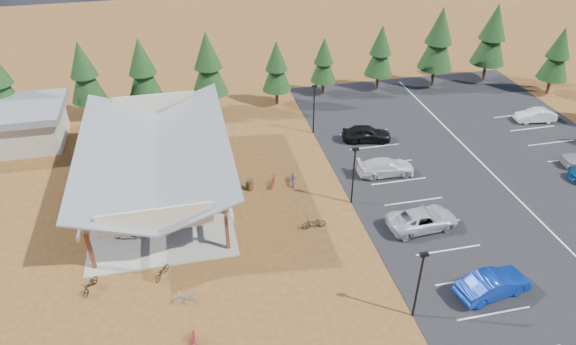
{
  "coord_description": "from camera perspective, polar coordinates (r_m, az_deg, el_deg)",
  "views": [
    {
      "loc": [
        -7.25,
        -29.54,
        24.87
      ],
      "look_at": [
        0.3,
        4.45,
        2.02
      ],
      "focal_mm": 32.0,
      "sensor_mm": 36.0,
      "label": 1
    }
  ],
  "objects": [
    {
      "name": "bike_pavilion",
      "position": [
        42.26,
        -14.54,
        2.23
      ],
      "size": [
        11.65,
        19.4,
        4.97
      ],
      "color": "#562D18",
      "rests_on": "concrete_pad"
    },
    {
      "name": "car_9",
      "position": [
        59.21,
        25.78,
        5.73
      ],
      "size": [
        4.23,
        1.95,
        1.34
      ],
      "primitive_type": "imported",
      "rotation": [
        0.0,
        0.0,
        -1.71
      ],
      "color": "silver",
      "rests_on": "asphalt_lot"
    },
    {
      "name": "bike_13",
      "position": [
        34.02,
        -11.32,
        -13.4
      ],
      "size": [
        1.61,
        0.52,
        0.96
      ],
      "primitive_type": "imported",
      "rotation": [
        0.0,
        0.0,
        4.76
      ],
      "color": "gray",
      "rests_on": "ground"
    },
    {
      "name": "pine_8",
      "position": [
        65.88,
        21.78,
        14.02
      ],
      "size": [
        3.97,
        3.97,
        9.26
      ],
      "color": "#382314",
      "rests_on": "ground"
    },
    {
      "name": "bike_11",
      "position": [
        31.6,
        -10.48,
        -17.94
      ],
      "size": [
        0.64,
        1.75,
        1.03
      ],
      "primitive_type": "imported",
      "rotation": [
        0.0,
        0.0,
        -0.09
      ],
      "color": "maroon",
      "rests_on": "ground"
    },
    {
      "name": "pine_3",
      "position": [
        54.45,
        -8.89,
        11.86
      ],
      "size": [
        3.76,
        3.76,
        8.76
      ],
      "color": "#382314",
      "rests_on": "ground"
    },
    {
      "name": "bike_4",
      "position": [
        39.88,
        -10.46,
        -4.94
      ],
      "size": [
        1.86,
        0.93,
        0.93
      ],
      "primitive_type": "imported",
      "rotation": [
        0.0,
        0.0,
        1.39
      ],
      "color": "black",
      "rests_on": "concrete_pad"
    },
    {
      "name": "lamp_post_0",
      "position": [
        31.8,
        14.36,
        -11.58
      ],
      "size": [
        0.5,
        0.25,
        5.14
      ],
      "color": "black",
      "rests_on": "ground"
    },
    {
      "name": "bike_3",
      "position": [
        47.97,
        -15.39,
        1.48
      ],
      "size": [
        1.51,
        0.61,
        0.88
      ],
      "primitive_type": "imported",
      "rotation": [
        0.0,
        0.0,
        1.44
      ],
      "color": "maroon",
      "rests_on": "concrete_pad"
    },
    {
      "name": "bike_2",
      "position": [
        46.09,
        -16.37,
        -0.14
      ],
      "size": [
        1.63,
        0.69,
        0.84
      ],
      "primitive_type": "imported",
      "rotation": [
        0.0,
        0.0,
        1.66
      ],
      "color": "#224E97",
      "rests_on": "concrete_pad"
    },
    {
      "name": "bike_7",
      "position": [
        47.56,
        -12.22,
        1.84
      ],
      "size": [
        1.94,
        1.04,
        1.12
      ],
      "primitive_type": "imported",
      "rotation": [
        0.0,
        0.0,
        1.28
      ],
      "color": "#A03120",
      "rests_on": "concrete_pad"
    },
    {
      "name": "bike_5",
      "position": [
        41.79,
        -11.82,
        -3.12
      ],
      "size": [
        1.58,
        0.62,
        0.93
      ],
      "primitive_type": "imported",
      "rotation": [
        0.0,
        0.0,
        1.7
      ],
      "color": "#9A9EA2",
      "rests_on": "concrete_pad"
    },
    {
      "name": "pine_6",
      "position": [
        60.42,
        10.24,
        13.17
      ],
      "size": [
        3.25,
        3.25,
        7.58
      ],
      "color": "#382314",
      "rests_on": "ground"
    },
    {
      "name": "car_3",
      "position": [
        45.49,
        10.83,
        0.61
      ],
      "size": [
        5.1,
        2.3,
        1.45
      ],
      "primitive_type": "imported",
      "rotation": [
        0.0,
        0.0,
        1.52
      ],
      "color": "silver",
      "rests_on": "asphalt_lot"
    },
    {
      "name": "bike_14",
      "position": [
        43.68,
        0.59,
        -0.64
      ],
      "size": [
        1.01,
        2.01,
        1.01
      ],
      "primitive_type": "imported",
      "rotation": [
        0.0,
        0.0,
        -0.19
      ],
      "color": "navy",
      "rests_on": "ground"
    },
    {
      "name": "pine_13",
      "position": [
        65.47,
        27.82,
        11.58
      ],
      "size": [
        3.33,
        3.33,
        7.77
      ],
      "color": "#382314",
      "rests_on": "ground"
    },
    {
      "name": "pine_4",
      "position": [
        55.68,
        -1.29,
        11.71
      ],
      "size": [
        3.11,
        3.11,
        7.24
      ],
      "color": "#382314",
      "rests_on": "ground"
    },
    {
      "name": "bike_12",
      "position": [
        36.05,
        -13.83,
        -10.67
      ],
      "size": [
        1.31,
        1.63,
        0.83
      ],
      "primitive_type": "imported",
      "rotation": [
        0.0,
        0.0,
        2.58
      ],
      "color": "black",
      "rests_on": "ground"
    },
    {
      "name": "outbuilding",
      "position": [
        55.34,
        -28.89,
        4.53
      ],
      "size": [
        11.0,
        7.0,
        3.9
      ],
      "color": "#ADA593",
      "rests_on": "ground"
    },
    {
      "name": "car_1",
      "position": [
        36.09,
        21.83,
        -11.46
      ],
      "size": [
        5.21,
        2.52,
        1.65
      ],
      "primitive_type": "imported",
      "rotation": [
        0.0,
        0.0,
        1.73
      ],
      "color": "navy",
      "rests_on": "asphalt_lot"
    },
    {
      "name": "pine_1",
      "position": [
        56.38,
        -21.74,
        10.32
      ],
      "size": [
        3.55,
        3.55,
        8.27
      ],
      "color": "#382314",
      "rests_on": "ground"
    },
    {
      "name": "lamp_post_2",
      "position": [
        50.25,
        2.9,
        7.4
      ],
      "size": [
        0.5,
        0.25,
        5.14
      ],
      "color": "black",
      "rests_on": "ground"
    },
    {
      "name": "trash_bin_0",
      "position": [
        40.63,
        -7.07,
        -3.97
      ],
      "size": [
        0.6,
        0.6,
        0.9
      ],
      "primitive_type": "cylinder",
      "color": "#422F17",
      "rests_on": "ground"
    },
    {
      "name": "lamp_post_1",
      "position": [
        40.3,
        7.3,
        0.06
      ],
      "size": [
        0.5,
        0.25,
        5.14
      ],
      "color": "black",
      "rests_on": "ground"
    },
    {
      "name": "bike_6",
      "position": [
        45.96,
        -10.76,
        0.74
      ],
      "size": [
        1.99,
        1.03,
        1.0
      ],
      "primitive_type": "imported",
      "rotation": [
        0.0,
        0.0,
        1.77
      ],
      "color": "navy",
      "rests_on": "concrete_pad"
    },
    {
      "name": "bike_1",
      "position": [
        43.51,
        -18.14,
        -2.59
      ],
      "size": [
        1.58,
        0.48,
        0.94
      ],
      "primitive_type": "imported",
      "rotation": [
        0.0,
        0.0,
        1.59
      ],
      "color": "gray",
      "rests_on": "concrete_pad"
    },
    {
      "name": "ground",
      "position": [
        39.29,
        0.99,
        -6.01
      ],
      "size": [
        140.0,
        140.0,
        0.0
      ],
      "primitive_type": "plane",
      "color": "brown",
      "rests_on": "ground"
    },
    {
      "name": "car_4",
      "position": [
        50.29,
        8.71,
        4.31
      ],
      "size": [
        4.95,
        2.76,
        1.59
      ],
      "primitive_type": "imported",
      "rotation": [
        0.0,
        0.0,
        1.37
      ],
      "color": "black",
      "rests_on": "asphalt_lot"
    },
    {
      "name": "bike_15",
      "position": [
        43.36,
        -1.66,
        -0.98
      ],
      "size": [
        0.95,
        1.67,
        0.97
      ],
      "primitive_type": "imported",
      "rotation": [
        0.0,
        0.0,
        2.82
      ],
      "color": "maroon",
      "rests_on": "ground"
    },
    {
      "name": "pine_7",
      "position": [
        62.37,
        16.41,
        14.05
      ],
      "size": [
        4.0,
        4.0,
        9.32
      ],
      "color": "#382314",
      "rests_on": "ground"
    },
    {
      "name": "bike_0",
      "position": [
        39.66,
        -17.67,
        -6.37
      ],
      "size": [
        1.93,
        0.81,
        0.99
      ],
      "primitive_type": "imported",
      "rotation": [
        0.0,
        0.0,
        1.49
      ],
      "color": "black",
      "rests_on": "concrete_pad"
    },
    {
      "name": "concrete_pad",
      "position": [
        44.26,
        -13.87,
        -1.96
      ],
      "size": [
        10.6,
        18.6,
        0.1
      ],
      "primitive_type": "cube",
      "color": "gray",
      "rests_on": "ground"
    },
    {
      "name": "car_2",
      "position": [
        40.0,
        14.71,
        -5.04
      ],
      "size": [
        5.58,
        2.88,
        1.5
      ],
      "primitive_type": "imported",
      "rotation": [
        0.0,
        0.0,
        1.64
      ],
      "color": "#B4B7BE",
      "rests_on": "asphalt_lot"
    },
    {
      "name": "pine_2",
      "position": [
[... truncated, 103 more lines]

